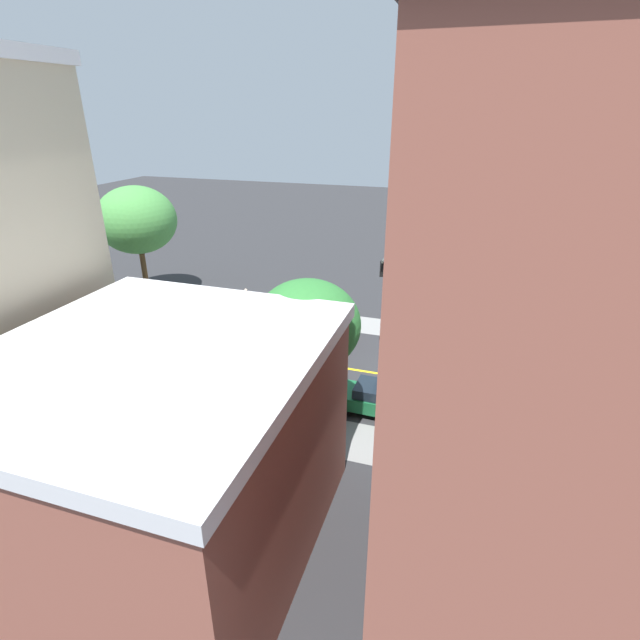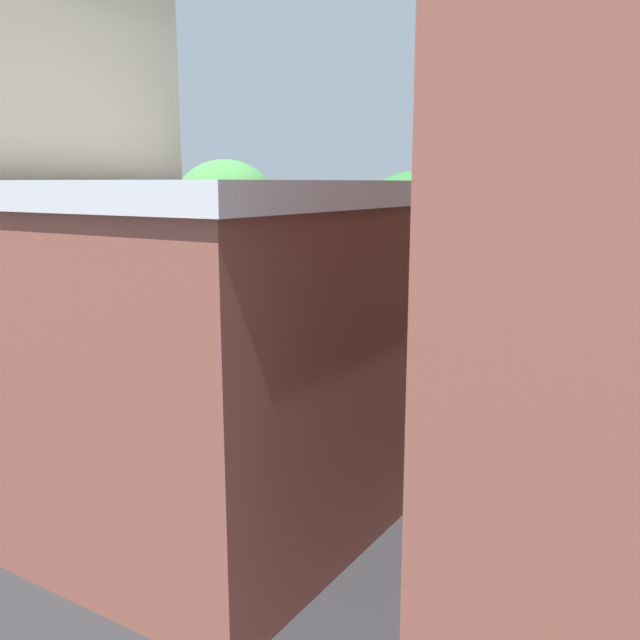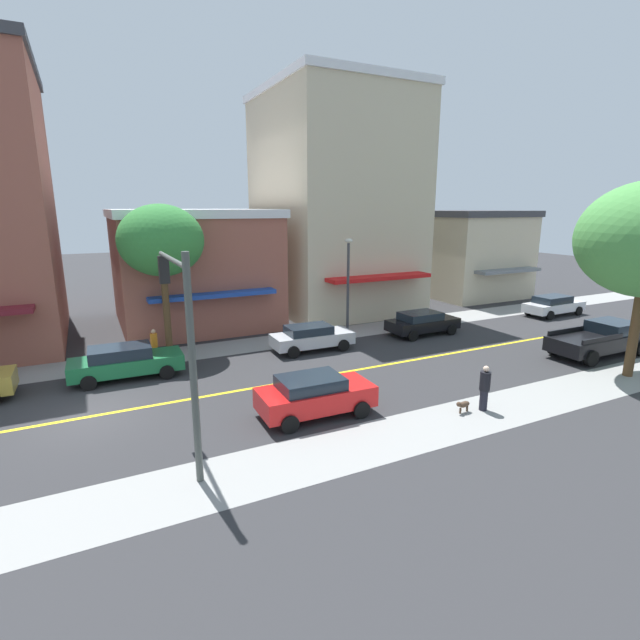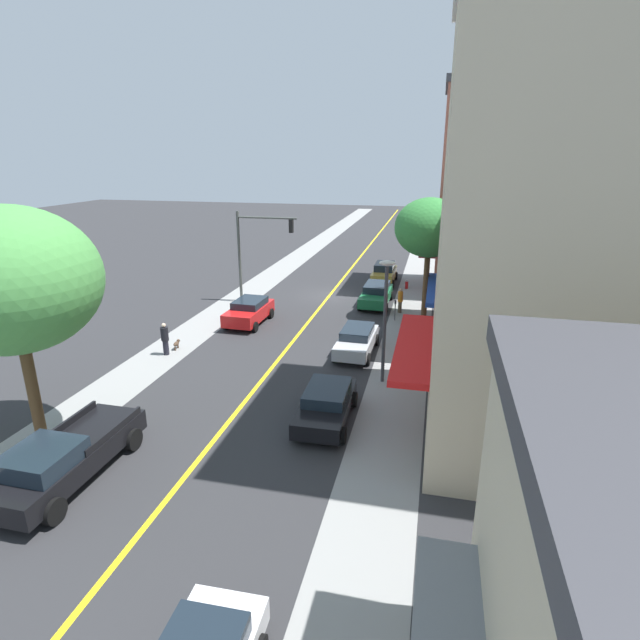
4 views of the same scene
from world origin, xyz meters
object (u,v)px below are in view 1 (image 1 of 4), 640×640
at_px(street_lamp, 129,328).
at_px(pedestrian_black_shirt, 246,299).
at_px(gold_sedan_left_curb, 520,420).
at_px(parking_meter, 304,403).
at_px(silver_sedan_left_curb, 209,371).
at_px(pedestrian_orange_shirt, 339,411).
at_px(traffic_light_mast, 390,276).
at_px(black_sedan_left_curb, 98,351).
at_px(black_pickup_truck, 105,295).
at_px(fire_hydrant, 484,449).
at_px(red_sedan_right_curb, 312,324).
at_px(street_tree_left_near, 307,325).
at_px(green_sedan_left_curb, 378,398).
at_px(street_tree_right_corner, 137,220).
at_px(small_dog, 257,309).

xyz_separation_m(street_lamp, pedestrian_black_shirt, (11.56, -0.68, -2.70)).
bearing_deg(street_lamp, gold_sedan_left_curb, -84.06).
distance_m(parking_meter, silver_sedan_left_curb, 6.21).
bearing_deg(pedestrian_orange_shirt, traffic_light_mast, -35.05).
height_order(black_sedan_left_curb, black_pickup_truck, black_pickup_truck).
xyz_separation_m(fire_hydrant, black_sedan_left_curb, (1.76, 21.63, 0.38)).
bearing_deg(black_pickup_truck, red_sedan_right_curb, -179.51).
height_order(gold_sedan_left_curb, pedestrian_orange_shirt, pedestrian_orange_shirt).
xyz_separation_m(street_tree_left_near, green_sedan_left_curb, (3.39, -2.41, -5.04)).
height_order(street_tree_right_corner, parking_meter, street_tree_right_corner).
relative_size(parking_meter, street_lamp, 0.24).
height_order(parking_meter, black_pickup_truck, black_pickup_truck).
relative_size(traffic_light_mast, black_pickup_truck, 1.11).
height_order(gold_sedan_left_curb, small_dog, gold_sedan_left_curb).
relative_size(green_sedan_left_curb, black_pickup_truck, 0.84).
relative_size(fire_hydrant, black_pickup_truck, 0.13).
relative_size(fire_hydrant, green_sedan_left_curb, 0.15).
height_order(street_tree_right_corner, small_dog, street_tree_right_corner).
distance_m(traffic_light_mast, silver_sedan_left_curb, 12.27).
relative_size(street_tree_left_near, gold_sedan_left_curb, 1.72).
relative_size(street_tree_left_near, green_sedan_left_curb, 1.59).
distance_m(fire_hydrant, black_sedan_left_curb, 21.71).
distance_m(pedestrian_orange_shirt, small_dog, 14.79).
bearing_deg(street_tree_right_corner, black_pickup_truck, 144.37).
height_order(fire_hydrant, parking_meter, parking_meter).
relative_size(fire_hydrant, pedestrian_orange_shirt, 0.45).
relative_size(gold_sedan_left_curb, pedestrian_black_shirt, 2.54).
distance_m(silver_sedan_left_curb, green_sedan_left_curb, 9.27).
xyz_separation_m(gold_sedan_left_curb, black_pickup_truck, (7.18, 28.83, 0.03)).
xyz_separation_m(parking_meter, pedestrian_orange_shirt, (-0.18, -1.77, -0.01)).
xyz_separation_m(traffic_light_mast, red_sedan_right_curb, (-1.14, 4.76, -3.45)).
bearing_deg(black_sedan_left_curb, black_pickup_truck, -53.27).
xyz_separation_m(silver_sedan_left_curb, green_sedan_left_curb, (0.09, -9.27, 0.04)).
distance_m(parking_meter, pedestrian_black_shirt, 14.19).
height_order(green_sedan_left_curb, pedestrian_black_shirt, pedestrian_black_shirt).
xyz_separation_m(fire_hydrant, traffic_light_mast, (10.22, 6.13, 3.89)).
relative_size(parking_meter, pedestrian_orange_shirt, 0.81).
distance_m(street_lamp, small_dog, 11.97).
xyz_separation_m(parking_meter, street_lamp, (-0.23, 9.23, 2.72)).
bearing_deg(red_sedan_right_curb, fire_hydrant, 141.83).
bearing_deg(green_sedan_left_curb, street_tree_right_corner, -24.25).
xyz_separation_m(traffic_light_mast, gold_sedan_left_curb, (-8.26, -7.60, -3.41)).
distance_m(black_pickup_truck, pedestrian_black_shirt, 10.85).
distance_m(green_sedan_left_curb, black_pickup_truck, 23.54).
height_order(street_tree_right_corner, gold_sedan_left_curb, street_tree_right_corner).
height_order(parking_meter, red_sedan_right_curb, red_sedan_right_curb).
distance_m(fire_hydrant, pedestrian_black_shirt, 20.38).
height_order(parking_meter, green_sedan_left_curb, green_sedan_left_curb).
bearing_deg(pedestrian_black_shirt, black_sedan_left_curb, 127.42).
height_order(gold_sedan_left_curb, black_sedan_left_curb, gold_sedan_left_curb).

